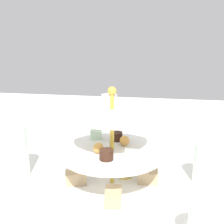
# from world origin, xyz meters

# --- Properties ---
(ground_plane) EXTENTS (2.40, 2.40, 0.00)m
(ground_plane) POSITION_xyz_m (0.00, 0.00, 0.00)
(ground_plane) COLOR silver
(tiered_serving_stand) EXTENTS (0.30, 0.30, 0.24)m
(tiered_serving_stand) POSITION_xyz_m (0.00, -0.00, 0.07)
(tiered_serving_stand) COLOR white
(tiered_serving_stand) RESTS_ON ground_plane
(water_glass_tall_right) EXTENTS (0.07, 0.07, 0.13)m
(water_glass_tall_right) POSITION_xyz_m (0.01, 0.26, 0.07)
(water_glass_tall_right) COLOR silver
(water_glass_tall_right) RESTS_ON ground_plane
(butter_knife_left) EXTENTS (0.02, 0.17, 0.00)m
(butter_knife_left) POSITION_xyz_m (0.30, 0.05, 0.00)
(butter_knife_left) COLOR silver
(butter_knife_left) RESTS_ON ground_plane
(water_glass_mid_back) EXTENTS (0.06, 0.06, 0.10)m
(water_glass_mid_back) POSITION_xyz_m (0.06, -0.22, 0.05)
(water_glass_mid_back) COLOR silver
(water_glass_mid_back) RESTS_ON ground_plane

